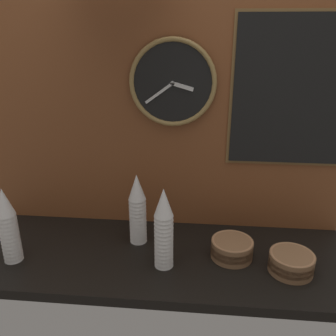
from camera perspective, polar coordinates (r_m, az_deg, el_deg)
ground_plane at (r=1.52m, az=-1.92°, el=-13.99°), size 1.60×0.56×0.04m
wall_tiled_back at (r=1.54m, az=-0.91°, el=8.81°), size 1.60×0.03×1.05m
cup_stack_far_left at (r=1.52m, az=-24.29°, el=-8.38°), size 0.07×0.07×0.31m
cup_stack_center at (r=1.51m, az=-4.91°, el=-6.56°), size 0.07×0.07×0.31m
cup_stack_center_right at (r=1.35m, az=-0.69°, el=-9.68°), size 0.07×0.07×0.33m
bowl_stack_right at (r=1.49m, az=10.21°, el=-12.44°), size 0.17×0.17×0.08m
bowl_stack_far_right at (r=1.46m, az=19.18°, el=-14.04°), size 0.17×0.17×0.08m
wall_clock at (r=1.48m, az=0.75°, el=13.47°), size 0.36×0.03×0.36m
menu_board at (r=1.53m, az=19.14°, el=11.39°), size 0.48×0.01×0.62m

